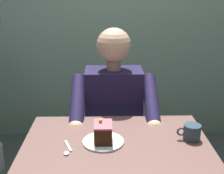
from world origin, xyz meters
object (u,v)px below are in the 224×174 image
cake_slice (103,132)px  coffee_cup (192,132)px  seated_person (114,123)px  dining_table (116,161)px  chair (113,132)px  dessert_spoon (67,150)px

cake_slice → coffee_cup: (-0.44, -0.02, -0.02)m
seated_person → cake_slice: size_ratio=10.41×
dining_table → coffee_cup: bearing=-178.5°
chair → dessert_spoon: size_ratio=6.37×
coffee_cup → seated_person: bearing=-47.4°
dining_table → seated_person: (0.00, -0.42, 0.02)m
coffee_cup → dining_table: bearing=1.5°
dining_table → coffee_cup: (-0.38, -0.01, 0.16)m
dining_table → cake_slice: bearing=12.2°
seated_person → cake_slice: bearing=81.4°
coffee_cup → dessert_spoon: bearing=9.1°
dining_table → chair: 0.61m
seated_person → coffee_cup: seated_person is taller
coffee_cup → dessert_spoon: size_ratio=0.85×
seated_person → coffee_cup: (-0.38, 0.41, 0.14)m
seated_person → dessert_spoon: bearing=65.2°
cake_slice → dining_table: bearing=-167.8°
cake_slice → seated_person: bearing=-98.6°
dining_table → chair: (0.00, -0.59, -0.14)m
seated_person → dessert_spoon: (0.23, 0.51, 0.10)m
dining_table → dessert_spoon: 0.28m
coffee_cup → dessert_spoon: coffee_cup is taller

